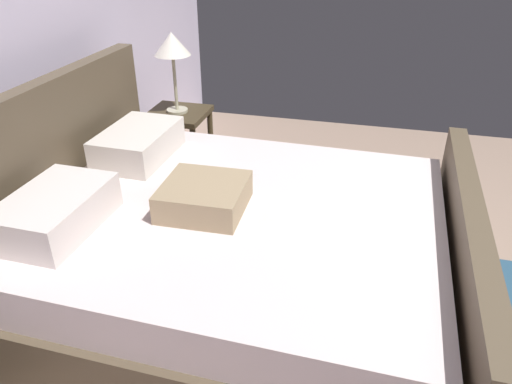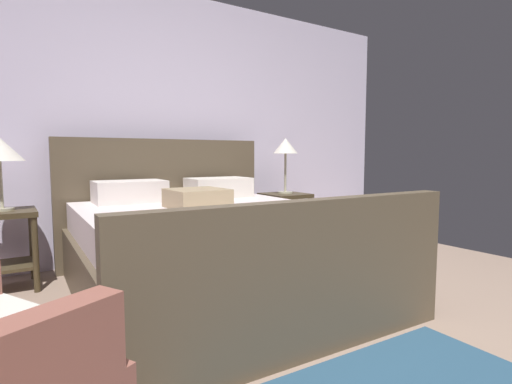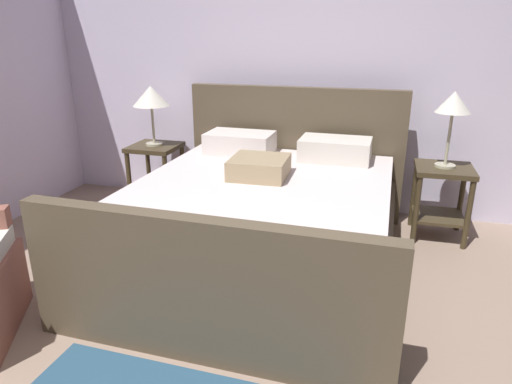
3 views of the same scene
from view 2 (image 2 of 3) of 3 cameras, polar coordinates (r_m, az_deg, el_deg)
The scene contains 5 objects.
wall_back at distance 4.20m, azimuth -11.29°, elevation 9.20°, with size 5.42×0.12×2.60m, color silver.
bed at distance 2.97m, azimuth -6.53°, elevation -7.62°, with size 1.98×2.31×1.16m.
nightstand_right at distance 4.30m, azimuth 4.20°, elevation -2.83°, with size 0.44×0.44×0.60m.
table_lamp_right at distance 4.26m, azimuth 4.26°, elevation 6.27°, with size 0.26×0.26×0.59m.
nightstand_left at distance 3.52m, azimuth -32.46°, elevation -5.45°, with size 0.44×0.44×0.60m.
Camera 2 is at (-1.53, -0.77, 1.01)m, focal length 27.86 mm.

